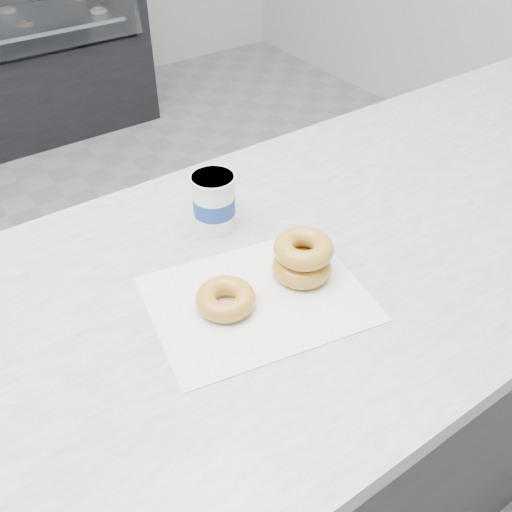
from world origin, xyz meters
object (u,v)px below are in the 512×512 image
at_px(donut_single, 226,299).
at_px(donut_stack, 303,258).
at_px(coffee_cup, 214,202).
at_px(counter, 152,494).

height_order(donut_single, donut_stack, donut_stack).
xyz_separation_m(donut_single, donut_stack, (0.15, -0.01, 0.02)).
distance_m(donut_single, coffee_cup, 0.22).
distance_m(donut_single, donut_stack, 0.15).
distance_m(donut_stack, coffee_cup, 0.21).
xyz_separation_m(counter, donut_single, (0.17, -0.03, 0.47)).
distance_m(counter, coffee_cup, 0.60).
relative_size(donut_stack, coffee_cup, 0.95).
relative_size(donut_single, donut_stack, 0.92).
relative_size(counter, coffee_cup, 27.89).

